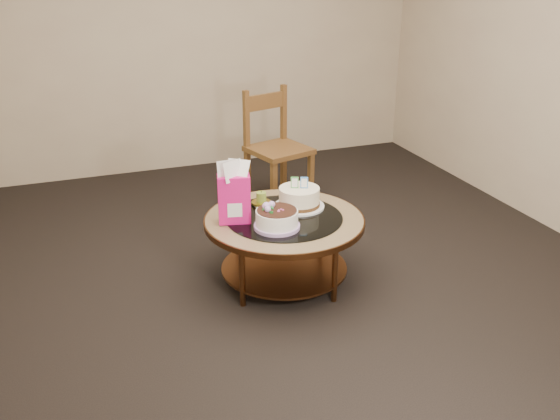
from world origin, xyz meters
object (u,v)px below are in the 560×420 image
object	(u,v)px
decorated_cake	(277,220)
cream_cake	(299,198)
gift_bag	(234,192)
dining_chair	(276,147)
coffee_table	(284,228)

from	to	relation	value
decorated_cake	cream_cake	bearing A→B (deg)	45.44
gift_bag	dining_chair	size ratio (longest dim) A/B	0.41
decorated_cake	dining_chair	bearing A→B (deg)	70.14
decorated_cake	gift_bag	xyz separation A→B (m)	(-0.21, 0.18, 0.14)
gift_bag	dining_chair	xyz separation A→B (m)	(0.73, 1.26, -0.16)
coffee_table	decorated_cake	size ratio (longest dim) A/B	3.63
decorated_cake	cream_cake	distance (m)	0.36
coffee_table	dining_chair	size ratio (longest dim) A/B	1.06
gift_bag	decorated_cake	bearing A→B (deg)	-27.28
coffee_table	gift_bag	size ratio (longest dim) A/B	2.60
decorated_cake	gift_bag	distance (m)	0.31
coffee_table	dining_chair	xyz separation A→B (m)	(0.42, 1.30, 0.11)
cream_cake	dining_chair	distance (m)	1.22
cream_cake	coffee_table	bearing A→B (deg)	-119.61
decorated_cake	dining_chair	world-z (taller)	dining_chair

